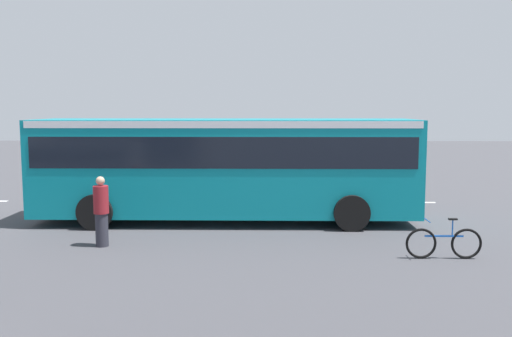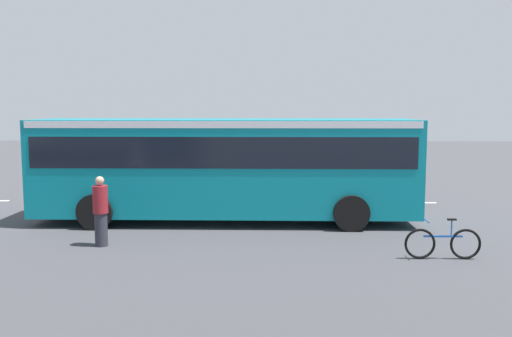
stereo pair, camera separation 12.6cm
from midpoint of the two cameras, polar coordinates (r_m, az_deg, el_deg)
The scene contains 8 objects.
ground at distance 17.51m, azimuth -8.16°, elevation -5.26°, with size 80.00×80.00×0.00m, color #424247.
city_bus at distance 16.81m, azimuth -3.39°, elevation 0.81°, with size 11.54×2.85×3.15m.
bicycle_blue at distance 13.57m, azimuth 18.70°, elevation -7.35°, with size 1.77×0.44×0.96m.
pedestrian at distance 14.44m, azimuth -16.03°, elevation -4.36°, with size 0.38×0.38×1.79m.
lane_dash_leftmost at distance 21.09m, azimuth 15.38°, elevation -3.42°, with size 2.00×0.20×0.01m, color silver.
lane_dash_left at distance 20.48m, azimuth 4.45°, elevation -3.50°, with size 2.00×0.20×0.01m, color silver.
lane_dash_centre at distance 20.63m, azimuth -6.73°, elevation -3.45°, with size 2.00×0.20×0.01m, color silver.
lane_dash_right at distance 21.54m, azimuth -17.35°, elevation -3.28°, with size 2.00×0.20×0.01m, color silver.
Camera 1 is at (-2.73, 16.92, 3.53)m, focal length 38.46 mm.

